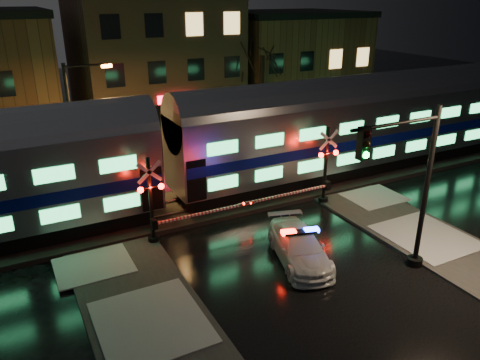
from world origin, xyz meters
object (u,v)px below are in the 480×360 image
traffic_light (408,191)px  streetlight (76,123)px  crossing_signal_right (321,174)px  crossing_signal_left (160,208)px  police_car (299,247)px

traffic_light → streetlight: streetlight is taller
traffic_light → streetlight: (-9.70, 13.40, 0.63)m
traffic_light → streetlight: 16.55m
crossing_signal_right → crossing_signal_left: bearing=-180.0°
police_car → crossing_signal_right: (4.11, 4.18, 1.07)m
crossing_signal_left → traffic_light: size_ratio=0.85×
police_car → streetlight: streetlight is taller
crossing_signal_right → police_car: bearing=-134.5°
crossing_signal_left → traffic_light: bearing=-41.4°
police_car → traffic_light: bearing=-24.1°
crossing_signal_right → crossing_signal_left: 8.68m
police_car → crossing_signal_left: size_ratio=0.85×
police_car → traffic_light: size_ratio=0.73×
crossing_signal_right → traffic_light: bearing=-99.3°
crossing_signal_right → crossing_signal_left: size_ratio=1.03×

